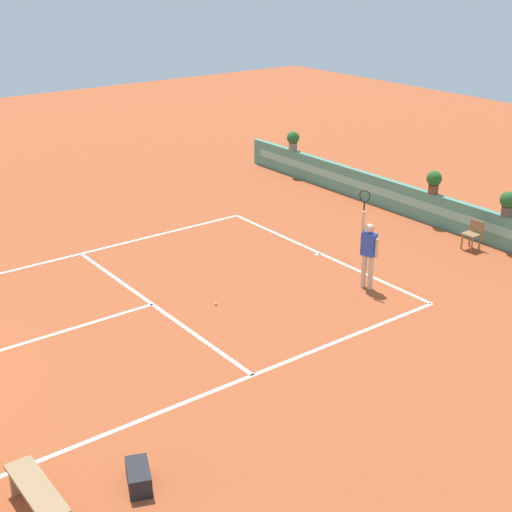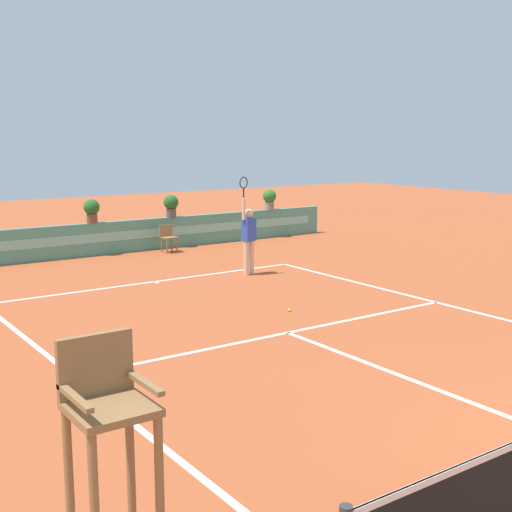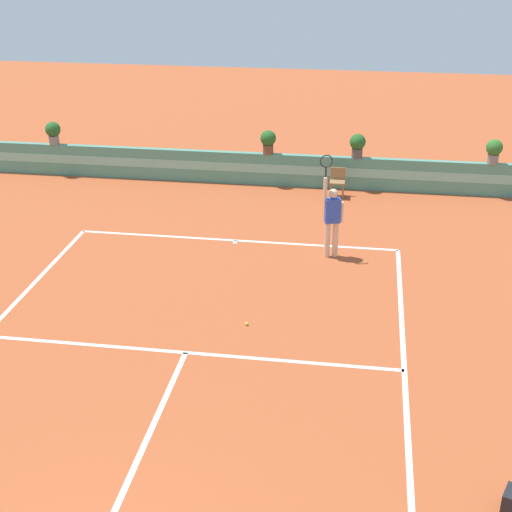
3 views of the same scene
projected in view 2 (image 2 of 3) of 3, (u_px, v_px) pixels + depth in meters
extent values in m
plane|color=#A84C28|center=(301.00, 338.00, 12.43)|extent=(60.00, 60.00, 0.00)
cube|color=white|center=(154.00, 282.00, 17.18)|extent=(8.22, 0.10, 0.01)
cube|color=white|center=(288.00, 333.00, 12.75)|extent=(8.22, 0.10, 0.01)
cube|color=white|center=(419.00, 383.00, 10.17)|extent=(0.10, 6.40, 0.01)
cube|color=white|center=(85.00, 385.00, 10.07)|extent=(0.10, 11.89, 0.01)
cube|color=white|center=(452.00, 306.00, 14.71)|extent=(0.10, 11.89, 0.01)
cube|color=white|center=(156.00, 282.00, 17.10)|extent=(0.10, 0.20, 0.01)
cube|color=#4C8E7A|center=(86.00, 240.00, 20.73)|extent=(18.00, 0.20, 1.00)
cube|color=#7ABCA8|center=(88.00, 239.00, 20.64)|extent=(17.10, 0.01, 0.28)
cylinder|color=olive|center=(70.00, 508.00, 5.28)|extent=(0.07, 0.07, 1.60)
cylinder|color=olive|center=(131.00, 488.00, 5.57)|extent=(0.07, 0.07, 1.60)
cube|color=olive|center=(111.00, 409.00, 5.07)|extent=(0.60, 0.60, 0.06)
cube|color=olive|center=(95.00, 364.00, 5.24)|extent=(0.60, 0.06, 0.48)
cube|color=olive|center=(75.00, 398.00, 4.89)|extent=(0.06, 0.60, 0.04)
cube|color=olive|center=(144.00, 382.00, 5.20)|extent=(0.06, 0.60, 0.04)
cylinder|color=olive|center=(167.00, 246.00, 21.24)|extent=(0.05, 0.05, 0.45)
cylinder|color=olive|center=(177.00, 245.00, 21.44)|extent=(0.05, 0.05, 0.45)
cylinder|color=olive|center=(162.00, 245.00, 21.52)|extent=(0.05, 0.05, 0.45)
cylinder|color=olive|center=(172.00, 244.00, 21.72)|extent=(0.05, 0.05, 0.45)
cube|color=olive|center=(169.00, 237.00, 21.44)|extent=(0.44, 0.44, 0.04)
cube|color=olive|center=(166.00, 230.00, 21.56)|extent=(0.44, 0.04, 0.36)
cylinder|color=beige|center=(251.00, 257.00, 18.09)|extent=(0.14, 0.14, 0.90)
cylinder|color=beige|center=(246.00, 258.00, 17.93)|extent=(0.14, 0.14, 0.90)
cube|color=#2D4CB7|center=(249.00, 229.00, 17.88)|extent=(0.40, 0.30, 0.60)
sphere|color=beige|center=(249.00, 213.00, 17.80)|extent=(0.22, 0.22, 0.22)
cylinder|color=beige|center=(244.00, 209.00, 17.63)|extent=(0.09, 0.09, 0.55)
cylinder|color=black|center=(244.00, 193.00, 17.56)|extent=(0.04, 0.04, 0.24)
torus|color=#262626|center=(244.00, 183.00, 17.52)|extent=(0.31, 0.11, 0.31)
cylinder|color=beige|center=(254.00, 230.00, 18.05)|extent=(0.09, 0.09, 0.50)
sphere|color=#CCE033|center=(289.00, 310.00, 14.29)|extent=(0.07, 0.07, 0.07)
cylinder|color=#514C47|center=(171.00, 213.00, 22.26)|extent=(0.32, 0.32, 0.28)
sphere|color=#235B23|center=(171.00, 202.00, 22.20)|extent=(0.48, 0.48, 0.48)
cylinder|color=gray|center=(270.00, 206.00, 24.49)|extent=(0.32, 0.32, 0.28)
sphere|color=#2D6B28|center=(270.00, 196.00, 24.43)|extent=(0.48, 0.48, 0.48)
cylinder|color=brown|center=(92.00, 218.00, 20.73)|extent=(0.32, 0.32, 0.28)
sphere|color=#235B23|center=(92.00, 207.00, 20.68)|extent=(0.48, 0.48, 0.48)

